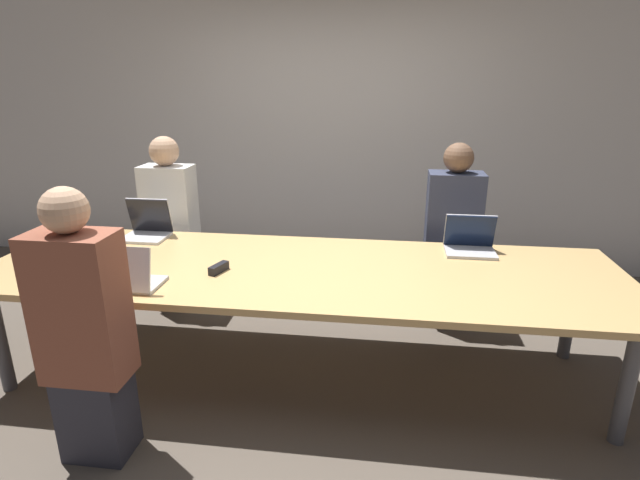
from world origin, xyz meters
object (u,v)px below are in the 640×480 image
(cup_far_left, at_px, (111,234))
(person_near_left, at_px, (85,334))
(stapler, at_px, (219,268))
(person_far_right, at_px, (452,239))
(laptop_near_left, at_px, (128,277))
(person_far_left, at_px, (171,226))
(laptop_far_left, at_px, (147,226))
(laptop_far_right, at_px, (470,241))

(cup_far_left, bearing_deg, person_near_left, -66.03)
(stapler, bearing_deg, person_far_right, 52.97)
(laptop_near_left, bearing_deg, cup_far_left, -55.26)
(person_near_left, relative_size, person_far_left, 0.99)
(person_near_left, xyz_separation_m, stapler, (0.43, 0.72, 0.08))
(person_near_left, bearing_deg, cup_far_left, -66.03)
(stapler, bearing_deg, person_far_left, 144.82)
(stapler, bearing_deg, person_near_left, -102.27)
(person_near_left, distance_m, laptop_far_left, 1.36)
(person_far_left, relative_size, stapler, 9.04)
(laptop_near_left, relative_size, cup_far_left, 4.10)
(person_near_left, xyz_separation_m, cup_far_left, (-0.55, 1.23, 0.09))
(laptop_far_right, relative_size, stapler, 2.11)
(laptop_far_left, bearing_deg, laptop_far_right, -0.56)
(laptop_far_right, bearing_deg, person_far_left, 169.28)
(person_far_left, height_order, stapler, person_far_left)
(laptop_far_left, bearing_deg, person_near_left, -76.83)
(person_near_left, height_order, person_far_right, person_far_right)
(person_near_left, bearing_deg, stapler, -120.77)
(cup_far_left, bearing_deg, laptop_far_left, 21.41)
(person_near_left, height_order, laptop_far_left, person_near_left)
(laptop_near_left, distance_m, cup_far_left, 0.99)
(person_far_right, bearing_deg, laptop_far_right, -82.13)
(cup_far_left, height_order, laptop_far_right, laptop_far_right)
(laptop_far_left, xyz_separation_m, cup_far_left, (-0.24, -0.09, -0.04))
(cup_far_left, bearing_deg, person_far_right, 11.68)
(person_near_left, distance_m, person_far_right, 2.58)
(laptop_far_left, distance_m, stapler, 0.95)
(laptop_far_right, height_order, person_far_right, person_far_right)
(cup_far_left, bearing_deg, stapler, -27.62)
(laptop_far_right, bearing_deg, laptop_near_left, -155.53)
(laptop_near_left, bearing_deg, stapler, -143.03)
(laptop_far_left, height_order, person_far_right, person_far_right)
(laptop_far_left, distance_m, person_far_left, 0.43)
(laptop_far_right, distance_m, person_far_right, 0.46)
(laptop_near_left, relative_size, person_far_left, 0.22)
(laptop_near_left, height_order, person_far_left, person_far_left)
(person_far_left, relative_size, person_far_right, 1.01)
(laptop_near_left, xyz_separation_m, person_far_left, (-0.34, 1.32, -0.12))
(person_near_left, bearing_deg, laptop_far_left, -76.83)
(person_far_left, distance_m, person_far_right, 2.22)
(person_near_left, relative_size, cup_far_left, 18.17)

